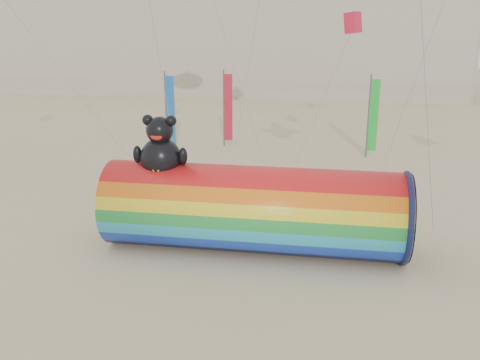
# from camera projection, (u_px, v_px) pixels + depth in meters

# --- Properties ---
(ground) EXTENTS (160.00, 160.00, 0.00)m
(ground) POSITION_uv_depth(u_px,v_px,m) (221.00, 251.00, 20.43)
(ground) COLOR #CCB58C
(ground) RESTS_ON ground
(hotel_building) EXTENTS (60.40, 15.40, 20.60)m
(hotel_building) POSITION_uv_depth(u_px,v_px,m) (198.00, 1.00, 62.63)
(hotel_building) COLOR #B7AD99
(hotel_building) RESTS_ON ground
(windsock_assembly) EXTENTS (11.25, 3.43, 5.19)m
(windsock_assembly) POSITION_uv_depth(u_px,v_px,m) (253.00, 207.00, 20.07)
(windsock_assembly) COLOR red
(windsock_assembly) RESTS_ON ground
(festival_banners) EXTENTS (13.66, 1.91, 5.20)m
(festival_banners) POSITION_uv_depth(u_px,v_px,m) (254.00, 111.00, 34.85)
(festival_banners) COLOR #59595E
(festival_banners) RESTS_ON ground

